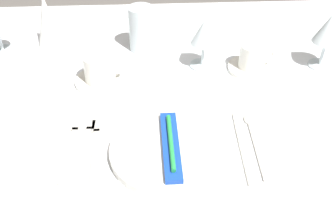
{
  "coord_description": "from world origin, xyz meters",
  "views": [
    {
      "loc": [
        -0.06,
        -0.88,
        1.39
      ],
      "look_at": [
        -0.02,
        -0.09,
        0.76
      ],
      "focal_mm": 45.49,
      "sensor_mm": 36.0,
      "label": 1
    }
  ],
  "objects_px": {
    "toothbrush_package": "(171,145)",
    "fork_outer": "(95,148)",
    "fork_inner": "(86,148)",
    "fork_salad": "(71,146)",
    "wine_glass_far": "(204,35)",
    "napkin_folded": "(47,21)",
    "dinner_knife": "(244,148)",
    "coffee_cup_right": "(254,56)",
    "coffee_cup_left": "(100,68)",
    "wine_glass_left": "(329,31)",
    "drink_tumbler": "(141,31)",
    "spoon_soup": "(254,137)",
    "dinner_plate": "(171,151)"
  },
  "relations": [
    {
      "from": "toothbrush_package",
      "to": "drink_tumbler",
      "type": "bearing_deg",
      "value": 97.69
    },
    {
      "from": "fork_salad",
      "to": "dinner_knife",
      "type": "height_order",
      "value": "same"
    },
    {
      "from": "wine_glass_far",
      "to": "spoon_soup",
      "type": "bearing_deg",
      "value": -74.45
    },
    {
      "from": "dinner_knife",
      "to": "wine_glass_far",
      "type": "distance_m",
      "value": 0.36
    },
    {
      "from": "toothbrush_package",
      "to": "napkin_folded",
      "type": "distance_m",
      "value": 0.59
    },
    {
      "from": "fork_inner",
      "to": "napkin_folded",
      "type": "height_order",
      "value": "napkin_folded"
    },
    {
      "from": "fork_outer",
      "to": "fork_salad",
      "type": "distance_m",
      "value": 0.06
    },
    {
      "from": "wine_glass_far",
      "to": "fork_inner",
      "type": "bearing_deg",
      "value": -132.37
    },
    {
      "from": "fork_outer",
      "to": "dinner_knife",
      "type": "relative_size",
      "value": 0.9
    },
    {
      "from": "fork_outer",
      "to": "coffee_cup_left",
      "type": "relative_size",
      "value": 1.96
    },
    {
      "from": "dinner_plate",
      "to": "drink_tumbler",
      "type": "height_order",
      "value": "drink_tumbler"
    },
    {
      "from": "fork_outer",
      "to": "wine_glass_left",
      "type": "distance_m",
      "value": 0.69
    },
    {
      "from": "fork_inner",
      "to": "spoon_soup",
      "type": "distance_m",
      "value": 0.38
    },
    {
      "from": "fork_inner",
      "to": "fork_salad",
      "type": "relative_size",
      "value": 1.1
    },
    {
      "from": "dinner_knife",
      "to": "drink_tumbler",
      "type": "height_order",
      "value": "drink_tumbler"
    },
    {
      "from": "toothbrush_package",
      "to": "fork_outer",
      "type": "height_order",
      "value": "toothbrush_package"
    },
    {
      "from": "dinner_plate",
      "to": "fork_outer",
      "type": "relative_size",
      "value": 1.29
    },
    {
      "from": "toothbrush_package",
      "to": "coffee_cup_left",
      "type": "xyz_separation_m",
      "value": [
        -0.17,
        0.28,
        0.02
      ]
    },
    {
      "from": "fork_salad",
      "to": "wine_glass_far",
      "type": "height_order",
      "value": "wine_glass_far"
    },
    {
      "from": "drink_tumbler",
      "to": "fork_inner",
      "type": "bearing_deg",
      "value": -106.37
    },
    {
      "from": "wine_glass_left",
      "to": "drink_tumbler",
      "type": "xyz_separation_m",
      "value": [
        -0.5,
        0.12,
        -0.05
      ]
    },
    {
      "from": "fork_inner",
      "to": "wine_glass_left",
      "type": "relative_size",
      "value": 1.44
    },
    {
      "from": "toothbrush_package",
      "to": "coffee_cup_left",
      "type": "relative_size",
      "value": 1.99
    },
    {
      "from": "drink_tumbler",
      "to": "napkin_folded",
      "type": "bearing_deg",
      "value": 172.6
    },
    {
      "from": "wine_glass_far",
      "to": "napkin_folded",
      "type": "xyz_separation_m",
      "value": [
        -0.44,
        0.14,
        -0.02
      ]
    },
    {
      "from": "coffee_cup_left",
      "to": "wine_glass_far",
      "type": "relative_size",
      "value": 0.74
    },
    {
      "from": "fork_outer",
      "to": "wine_glass_left",
      "type": "height_order",
      "value": "wine_glass_left"
    },
    {
      "from": "dinner_plate",
      "to": "dinner_knife",
      "type": "xyz_separation_m",
      "value": [
        0.16,
        0.01,
        -0.01
      ]
    },
    {
      "from": "napkin_folded",
      "to": "fork_inner",
      "type": "bearing_deg",
      "value": -72.21
    },
    {
      "from": "fork_outer",
      "to": "wine_glass_far",
      "type": "height_order",
      "value": "wine_glass_far"
    },
    {
      "from": "fork_inner",
      "to": "coffee_cup_right",
      "type": "xyz_separation_m",
      "value": [
        0.43,
        0.3,
        0.04
      ]
    },
    {
      "from": "spoon_soup",
      "to": "dinner_knife",
      "type": "bearing_deg",
      "value": -131.09
    },
    {
      "from": "fork_outer",
      "to": "drink_tumbler",
      "type": "distance_m",
      "value": 0.44
    },
    {
      "from": "fork_outer",
      "to": "coffee_cup_right",
      "type": "relative_size",
      "value": 2.13
    },
    {
      "from": "dinner_knife",
      "to": "fork_inner",
      "type": "bearing_deg",
      "value": 177.14
    },
    {
      "from": "coffee_cup_right",
      "to": "toothbrush_package",
      "type": "bearing_deg",
      "value": -127.18
    },
    {
      "from": "spoon_soup",
      "to": "wine_glass_left",
      "type": "relative_size",
      "value": 1.37
    },
    {
      "from": "dinner_knife",
      "to": "coffee_cup_right",
      "type": "bearing_deg",
      "value": 75.3
    },
    {
      "from": "coffee_cup_left",
      "to": "napkin_folded",
      "type": "bearing_deg",
      "value": 128.65
    },
    {
      "from": "toothbrush_package",
      "to": "coffee_cup_right",
      "type": "xyz_separation_m",
      "value": [
        0.24,
        0.32,
        0.02
      ]
    },
    {
      "from": "toothbrush_package",
      "to": "wine_glass_left",
      "type": "bearing_deg",
      "value": 36.98
    },
    {
      "from": "dinner_plate",
      "to": "dinner_knife",
      "type": "distance_m",
      "value": 0.16
    },
    {
      "from": "wine_glass_left",
      "to": "drink_tumbler",
      "type": "bearing_deg",
      "value": 166.45
    },
    {
      "from": "fork_salad",
      "to": "spoon_soup",
      "type": "relative_size",
      "value": 0.95
    },
    {
      "from": "dinner_knife",
      "to": "wine_glass_left",
      "type": "relative_size",
      "value": 1.46
    },
    {
      "from": "toothbrush_package",
      "to": "spoon_soup",
      "type": "height_order",
      "value": "toothbrush_package"
    },
    {
      "from": "toothbrush_package",
      "to": "drink_tumbler",
      "type": "height_order",
      "value": "drink_tumbler"
    },
    {
      "from": "dinner_knife",
      "to": "drink_tumbler",
      "type": "distance_m",
      "value": 0.5
    },
    {
      "from": "napkin_folded",
      "to": "dinner_knife",
      "type": "bearing_deg",
      "value": -44.08
    },
    {
      "from": "dinner_knife",
      "to": "wine_glass_left",
      "type": "height_order",
      "value": "wine_glass_left"
    }
  ]
}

